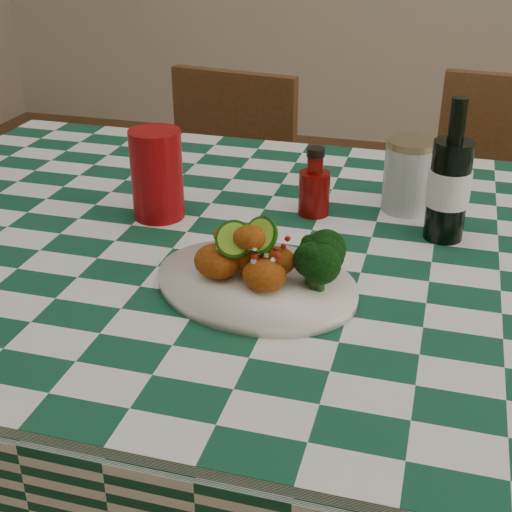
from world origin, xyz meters
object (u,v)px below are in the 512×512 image
(plate, at_px, (256,284))
(mason_jar, at_px, (409,176))
(wooden_chair_right, at_px, (497,266))
(fried_chicken_pile, at_px, (251,252))
(ketchup_bottle, at_px, (315,182))
(beer_bottle, at_px, (451,171))
(wooden_chair_left, at_px, (210,229))
(dining_table, at_px, (298,432))
(red_tumbler, at_px, (157,174))

(plate, xyz_separation_m, mason_jar, (0.18, 0.36, 0.06))
(plate, bearing_deg, wooden_chair_right, 64.57)
(plate, height_order, fried_chicken_pile, fried_chicken_pile)
(ketchup_bottle, distance_m, beer_bottle, 0.24)
(wooden_chair_left, bearing_deg, mason_jar, -35.78)
(dining_table, xyz_separation_m, fried_chicken_pile, (-0.04, -0.16, 0.45))
(plate, height_order, red_tumbler, red_tumbler)
(dining_table, distance_m, ketchup_bottle, 0.47)
(mason_jar, xyz_separation_m, wooden_chair_right, (0.22, 0.49, -0.41))
(ketchup_bottle, height_order, mason_jar, mason_jar)
(beer_bottle, relative_size, wooden_chair_right, 0.27)
(dining_table, distance_m, red_tumbler, 0.55)
(red_tumbler, bearing_deg, wooden_chair_left, 102.63)
(wooden_chair_right, bearing_deg, red_tumbler, -130.13)
(dining_table, bearing_deg, plate, -103.47)
(red_tumbler, bearing_deg, plate, -41.06)
(mason_jar, distance_m, wooden_chair_right, 0.68)
(fried_chicken_pile, distance_m, ketchup_bottle, 0.29)
(dining_table, distance_m, beer_bottle, 0.56)
(fried_chicken_pile, distance_m, wooden_chair_right, 1.03)
(red_tumbler, relative_size, mason_jar, 1.21)
(ketchup_bottle, relative_size, wooden_chair_left, 0.15)
(plate, height_order, mason_jar, mason_jar)
(wooden_chair_left, height_order, wooden_chair_right, wooden_chair_right)
(fried_chicken_pile, bearing_deg, wooden_chair_left, 113.10)
(fried_chicken_pile, bearing_deg, mason_jar, 61.85)
(dining_table, distance_m, plate, 0.43)
(dining_table, bearing_deg, red_tumbler, 169.85)
(plate, height_order, ketchup_bottle, ketchup_bottle)
(plate, xyz_separation_m, red_tumbler, (-0.24, 0.21, 0.07))
(ketchup_bottle, height_order, wooden_chair_left, ketchup_bottle)
(wooden_chair_left, bearing_deg, dining_table, -52.20)
(beer_bottle, distance_m, wooden_chair_right, 0.77)
(dining_table, relative_size, red_tumbler, 10.48)
(red_tumbler, xyz_separation_m, wooden_chair_left, (-0.16, 0.70, -0.44))
(mason_jar, bearing_deg, red_tumbler, -160.38)
(plate, distance_m, beer_bottle, 0.38)
(dining_table, xyz_separation_m, wooden_chair_left, (-0.43, 0.75, 0.03))
(fried_chicken_pile, distance_m, mason_jar, 0.40)
(ketchup_bottle, xyz_separation_m, beer_bottle, (0.23, -0.04, 0.06))
(red_tumbler, relative_size, beer_bottle, 0.67)
(plate, distance_m, mason_jar, 0.41)
(beer_bottle, height_order, wooden_chair_left, beer_bottle)
(fried_chicken_pile, height_order, wooden_chair_right, wooden_chair_right)
(dining_table, xyz_separation_m, wooden_chair_right, (0.37, 0.69, 0.05))
(fried_chicken_pile, bearing_deg, beer_bottle, 44.16)
(fried_chicken_pile, distance_m, beer_bottle, 0.37)
(plate, bearing_deg, fried_chicken_pile, -180.00)
(beer_bottle, relative_size, wooden_chair_left, 0.28)
(fried_chicken_pile, xyz_separation_m, wooden_chair_left, (-0.39, 0.91, -0.42))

